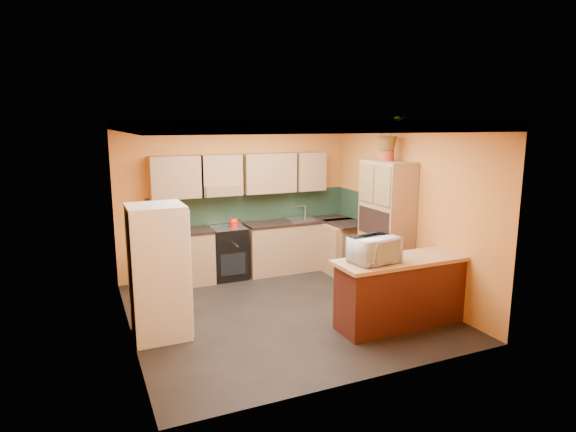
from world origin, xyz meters
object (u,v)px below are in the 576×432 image
at_px(breakfast_bar, 402,293).
at_px(base_cabinets_back, 262,250).
at_px(fridge, 158,272).
at_px(pantry, 386,227).
at_px(stove, 228,252).
at_px(microwave, 374,250).

bearing_deg(breakfast_bar, base_cabinets_back, 107.83).
relative_size(fridge, pantry, 0.81).
distance_m(stove, fridge, 2.45).
height_order(fridge, pantry, pantry).
height_order(stove, pantry, pantry).
bearing_deg(microwave, fridge, 152.14).
xyz_separation_m(stove, microwave, (1.08, -2.88, 0.64)).
bearing_deg(microwave, base_cabinets_back, 91.76).
height_order(stove, fridge, fridge).
xyz_separation_m(base_cabinets_back, stove, (-0.62, -0.00, 0.02)).
relative_size(stove, microwave, 1.52).
height_order(breakfast_bar, microwave, microwave).
height_order(stove, breakfast_bar, stove).
relative_size(stove, fridge, 0.54).
relative_size(base_cabinets_back, breakfast_bar, 2.03).
bearing_deg(microwave, breakfast_bar, -7.18).
xyz_separation_m(stove, fridge, (-1.47, -1.92, 0.39)).
xyz_separation_m(base_cabinets_back, breakfast_bar, (0.93, -2.88, 0.00)).
bearing_deg(stove, fridge, -127.48).
bearing_deg(fridge, pantry, 4.39).
xyz_separation_m(stove, pantry, (2.13, -1.64, 0.59)).
height_order(stove, microwave, microwave).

